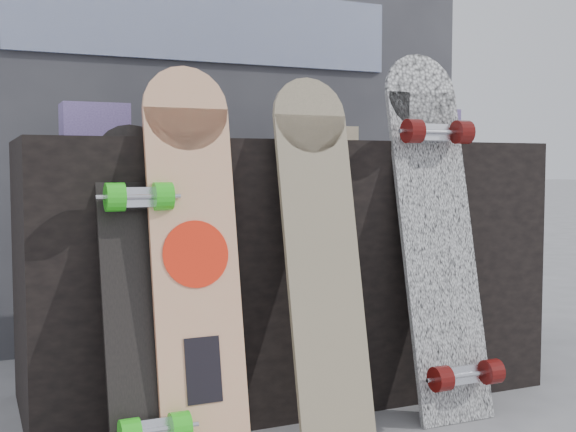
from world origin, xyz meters
name	(u,v)px	position (x,y,z in m)	size (l,w,h in m)	color
vendor_table	(283,268)	(0.00, 0.50, 0.40)	(1.60, 0.60, 0.80)	black
booth	(203,77)	(0.00, 1.35, 1.10)	(2.40, 0.22, 2.20)	#35343A
merch_box_purple	(95,122)	(-0.59, 0.46, 0.85)	(0.18, 0.12, 0.10)	#513E7F
merch_box_small	(432,128)	(0.56, 0.49, 0.86)	(0.14, 0.14, 0.12)	#513E7F
merch_box_flat	(323,135)	(0.18, 0.58, 0.83)	(0.22, 0.10, 0.06)	#D1B78C
longboard_geisha	(195,249)	(-0.40, 0.12, 0.52)	(0.22, 0.21, 0.98)	beige
longboard_celtic	(321,246)	(-0.06, 0.10, 0.51)	(0.21, 0.22, 0.97)	beige
longboard_cascadia	(438,226)	(0.34, 0.13, 0.55)	(0.24, 0.31, 1.07)	white
skateboard_dark	(142,291)	(-0.54, 0.12, 0.42)	(0.19, 0.29, 0.83)	black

